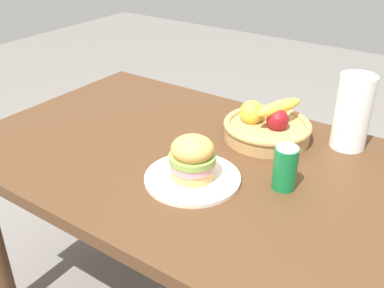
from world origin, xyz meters
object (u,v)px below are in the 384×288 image
(fruit_basket, at_px, (267,126))
(paper_towel_roll, at_px, (353,112))
(plate, at_px, (192,178))
(sandwich, at_px, (192,157))
(soda_can, at_px, (285,168))

(fruit_basket, relative_size, paper_towel_roll, 1.21)
(plate, xyz_separation_m, sandwich, (0.00, 0.00, 0.07))
(soda_can, relative_size, paper_towel_roll, 0.53)
(plate, height_order, sandwich, sandwich)
(paper_towel_roll, bearing_deg, fruit_basket, -157.46)
(plate, relative_size, paper_towel_roll, 1.14)
(soda_can, bearing_deg, fruit_basket, 125.63)
(sandwich, xyz_separation_m, soda_can, (0.23, 0.11, -0.01))
(paper_towel_roll, bearing_deg, sandwich, -123.46)
(fruit_basket, xyz_separation_m, paper_towel_roll, (0.24, 0.10, 0.08))
(plate, bearing_deg, sandwich, 90.00)
(sandwich, height_order, fruit_basket, sandwich)
(plate, bearing_deg, soda_can, 26.44)
(paper_towel_roll, bearing_deg, plate, -123.46)
(sandwich, distance_m, soda_can, 0.25)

